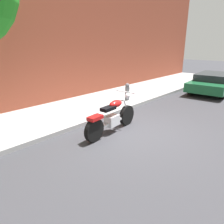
% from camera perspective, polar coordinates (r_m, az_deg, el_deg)
% --- Properties ---
extents(ground_plane, '(60.00, 60.00, 0.00)m').
position_cam_1_polar(ground_plane, '(6.53, 5.31, -5.33)').
color(ground_plane, '#38383D').
extents(sidewalk, '(25.94, 2.91, 0.14)m').
position_cam_1_polar(sidewalk, '(8.43, -10.42, 0.45)').
color(sidewalk, '#A4A4A4').
rests_on(sidewalk, ground).
extents(motorcycle, '(2.26, 0.70, 1.16)m').
position_cam_1_polar(motorcycle, '(6.31, -0.04, -1.59)').
color(motorcycle, black).
rests_on(motorcycle, ground).
extents(parked_car_green, '(4.51, 2.17, 1.03)m').
position_cam_1_polar(parked_car_green, '(13.00, 25.87, 7.37)').
color(parked_car_green, black).
rests_on(parked_car_green, ground).
extents(fire_hydrant, '(0.20, 0.20, 0.91)m').
position_cam_1_polar(fire_hydrant, '(9.48, 4.14, 5.11)').
color(fire_hydrant, slate).
rests_on(fire_hydrant, ground).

